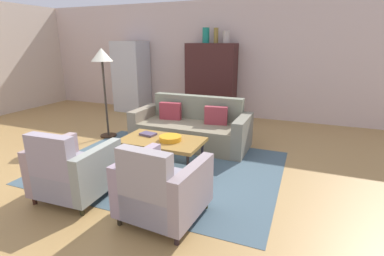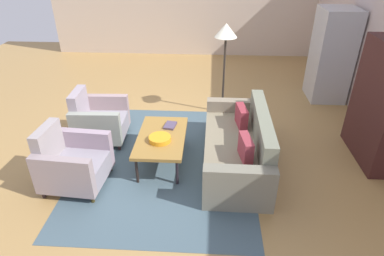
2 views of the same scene
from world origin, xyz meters
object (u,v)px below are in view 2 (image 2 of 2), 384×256
(armchair_right, at_px, (71,163))
(fruit_bowl, at_px, (160,139))
(book_stack, at_px, (170,125))
(couch, at_px, (241,148))
(armchair_left, at_px, (97,121))
(floor_lamp, at_px, (226,39))
(refrigerator, at_px, (331,55))
(coffee_table, at_px, (161,138))

(armchair_right, distance_m, fruit_bowl, 1.26)
(book_stack, bearing_deg, couch, 75.09)
(armchair_left, distance_m, book_stack, 1.31)
(armchair_right, distance_m, floor_lamp, 3.33)
(fruit_bowl, relative_size, refrigerator, 0.17)
(armchair_left, relative_size, refrigerator, 0.48)
(couch, bearing_deg, refrigerator, -36.90)
(couch, relative_size, book_stack, 8.19)
(armchair_right, bearing_deg, armchair_left, -175.69)
(armchair_left, xyz_separation_m, armchair_right, (1.19, 0.00, 0.00))
(coffee_table, height_order, fruit_bowl, fruit_bowl)
(armchair_left, height_order, fruit_bowl, armchair_left)
(coffee_table, height_order, armchair_left, armchair_left)
(fruit_bowl, distance_m, book_stack, 0.44)
(fruit_bowl, bearing_deg, couch, 96.63)
(coffee_table, xyz_separation_m, fruit_bowl, (0.14, -0.00, 0.07))
(couch, distance_m, book_stack, 1.14)
(armchair_left, bearing_deg, floor_lamp, 115.76)
(armchair_right, bearing_deg, book_stack, 129.23)
(coffee_table, bearing_deg, couch, 89.96)
(couch, height_order, book_stack, couch)
(coffee_table, bearing_deg, fruit_bowl, -0.00)
(coffee_table, relative_size, refrigerator, 0.65)
(coffee_table, distance_m, fruit_bowl, 0.16)
(armchair_right, height_order, fruit_bowl, armchair_right)
(armchair_right, height_order, book_stack, armchair_right)
(floor_lamp, bearing_deg, couch, 7.76)
(couch, distance_m, armchair_right, 2.43)
(fruit_bowl, bearing_deg, book_stack, 166.91)
(couch, height_order, floor_lamp, floor_lamp)
(book_stack, bearing_deg, coffee_table, -18.99)
(couch, bearing_deg, floor_lamp, 8.25)
(armchair_left, relative_size, armchair_right, 1.00)
(coffee_table, xyz_separation_m, book_stack, (-0.29, 0.10, 0.06))
(fruit_bowl, distance_m, floor_lamp, 2.30)
(book_stack, bearing_deg, floor_lamp, 149.33)
(refrigerator, bearing_deg, armchair_right, -53.77)
(couch, distance_m, coffee_table, 1.19)
(armchair_right, xyz_separation_m, refrigerator, (-3.16, 4.31, 0.58))
(coffee_table, bearing_deg, armchair_right, -62.97)
(armchair_left, xyz_separation_m, fruit_bowl, (0.74, 1.17, 0.15))
(fruit_bowl, xyz_separation_m, book_stack, (-0.43, 0.10, -0.02))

